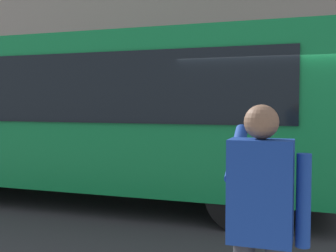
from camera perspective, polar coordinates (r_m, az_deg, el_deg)
ground_plane at (r=7.35m, az=13.56°, el=-11.64°), size 60.00×60.00×0.00m
red_bus at (r=8.24m, az=-10.15°, el=1.82°), size 9.05×2.54×3.08m
pedestrian_photographer at (r=2.83m, az=12.37°, el=-11.68°), size 0.53×0.52×1.70m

